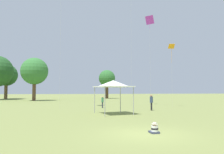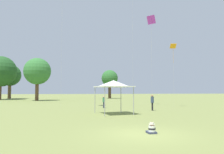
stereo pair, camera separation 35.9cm
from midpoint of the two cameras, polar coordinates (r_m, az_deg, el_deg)
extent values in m
plane|color=olive|center=(11.64, 8.76, -14.52)|extent=(300.00, 300.00, 0.00)
cube|color=#383D56|center=(11.93, 11.11, -13.98)|extent=(0.46, 0.56, 0.10)
cylinder|color=white|center=(11.81, 11.27, -13.11)|extent=(0.36, 0.36, 0.30)
cylinder|color=black|center=(11.81, 11.27, -13.11)|extent=(0.37, 0.37, 0.08)
sphere|color=tan|center=(11.77, 11.26, -12.01)|extent=(0.19, 0.19, 0.19)
cylinder|color=beige|center=(11.77, 11.26, -11.98)|extent=(0.33, 0.33, 0.01)
cylinder|color=beige|center=(11.77, 11.26, -11.79)|extent=(0.20, 0.20, 0.09)
cylinder|color=#282D42|center=(28.40, -1.83, -7.35)|extent=(0.19, 0.19, 0.76)
cylinder|color=#387A51|center=(28.36, -1.83, -5.98)|extent=(0.35, 0.35, 0.60)
sphere|color=tan|center=(28.35, -1.83, -5.20)|extent=(0.20, 0.20, 0.20)
cylinder|color=black|center=(25.28, 10.90, -7.61)|extent=(0.23, 0.23, 0.87)
cylinder|color=#334260|center=(25.23, 10.88, -5.84)|extent=(0.41, 0.41, 0.69)
sphere|color=#A37556|center=(25.22, 10.87, -4.83)|extent=(0.24, 0.24, 0.24)
cube|color=white|center=(20.93, 0.90, -2.53)|extent=(3.67, 3.67, 0.08)
cone|color=white|center=(20.94, 0.89, -1.65)|extent=(3.48, 3.48, 0.57)
cylinder|color=#99999E|center=(21.78, -4.01, -6.06)|extent=(0.07, 0.07, 2.58)
cylinder|color=#99999E|center=(22.81, 2.80, -5.96)|extent=(0.07, 0.07, 2.58)
cylinder|color=#99999E|center=(19.11, -1.37, -6.40)|extent=(0.07, 0.07, 2.58)
cylinder|color=#99999E|center=(20.28, 6.17, -6.23)|extent=(0.07, 0.07, 2.58)
cube|color=orange|center=(32.03, 15.98, 7.79)|extent=(0.93, 0.77, 0.58)
cylinder|color=orange|center=(31.79, 16.02, 5.42)|extent=(0.02, 0.02, 2.10)
cylinder|color=#BCB7A8|center=(31.47, 16.12, 0.20)|extent=(0.01, 0.01, 8.48)
cylinder|color=#BCB7A8|center=(32.59, 5.72, 10.73)|extent=(0.01, 0.01, 20.59)
cube|color=#B738C6|center=(33.90, 10.51, 14.50)|extent=(1.24, 1.28, 1.14)
cylinder|color=#B738C6|center=(33.63, 10.53, 13.01)|extent=(0.02, 0.02, 0.96)
cylinder|color=#BCB7A8|center=(32.50, 10.64, 3.77)|extent=(0.01, 0.01, 12.73)
cylinder|color=#BCB7A8|center=(29.31, -12.61, 12.87)|extent=(0.01, 0.01, 20.99)
cylinder|color=#473323|center=(64.01, -0.46, -3.56)|extent=(0.85, 0.85, 4.64)
sphere|color=#2D662D|center=(64.12, -0.46, -0.31)|extent=(4.80, 4.80, 4.80)
cylinder|color=brown|center=(52.52, -18.83, -3.13)|extent=(0.78, 0.78, 5.03)
sphere|color=#337033|center=(52.71, -18.74, 1.43)|extent=(6.10, 6.10, 6.10)
cylinder|color=brown|center=(61.71, -27.03, -2.98)|extent=(0.64, 0.64, 5.03)
sphere|color=#235123|center=(61.90, -26.91, 1.32)|extent=(7.75, 7.75, 7.75)
cylinder|color=brown|center=(68.21, -25.07, -3.07)|extent=(0.89, 0.89, 5.02)
sphere|color=#235123|center=(68.36, -24.98, 0.44)|extent=(6.09, 6.09, 6.09)
camera|label=1|loc=(0.18, -89.48, -0.03)|focal=35.00mm
camera|label=2|loc=(0.18, 90.52, 0.03)|focal=35.00mm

